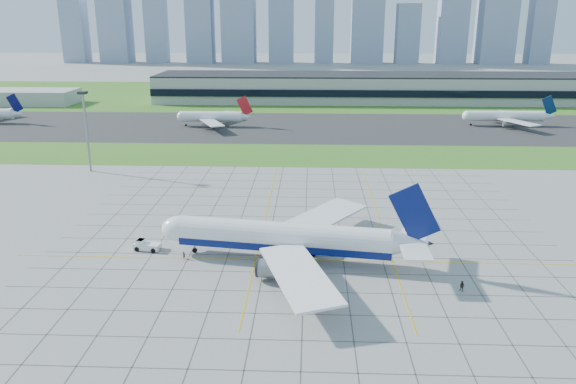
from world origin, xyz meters
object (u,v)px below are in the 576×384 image
(pushback_tug, at_px, (146,245))
(distant_jet_1, at_px, (213,117))
(airliner, at_px, (286,238))
(distant_jet_2, at_px, (507,116))
(crew_near, at_px, (184,255))
(light_mast, at_px, (86,122))
(crew_far, at_px, (462,286))

(pushback_tug, relative_size, distant_jet_1, 0.19)
(airliner, height_order, distant_jet_2, airliner)
(airliner, xyz_separation_m, crew_near, (-21.00, -0.38, -4.09))
(distant_jet_1, relative_size, distant_jet_2, 1.00)
(light_mast, distance_m, crew_far, 127.65)
(crew_near, height_order, distant_jet_1, distant_jet_1)
(crew_near, bearing_deg, distant_jet_1, 35.31)
(crew_far, relative_size, distant_jet_2, 0.05)
(pushback_tug, distance_m, distant_jet_2, 194.47)
(crew_near, distance_m, distant_jet_1, 148.19)
(light_mast, distance_m, pushback_tug, 74.22)
(airliner, xyz_separation_m, distant_jet_2, (94.19, 153.52, -0.39))
(light_mast, relative_size, distant_jet_1, 0.60)
(pushback_tug, distance_m, crew_near, 10.12)
(light_mast, xyz_separation_m, distant_jet_1, (26.46, 79.54, -11.70))
(crew_near, bearing_deg, crew_far, -74.70)
(light_mast, relative_size, pushback_tug, 3.11)
(crew_near, height_order, crew_far, crew_far)
(crew_near, bearing_deg, airliner, -60.95)
(pushback_tug, relative_size, crew_far, 4.20)
(distant_jet_2, bearing_deg, crew_near, -126.81)
(airliner, height_order, crew_near, airliner)
(light_mast, height_order, crew_near, light_mast)
(light_mast, height_order, pushback_tug, light_mast)
(crew_near, xyz_separation_m, crew_far, (53.46, -12.07, 0.19))
(airliner, height_order, crew_far, airliner)
(crew_far, relative_size, distant_jet_1, 0.05)
(crew_far, bearing_deg, pushback_tug, -152.76)
(airliner, bearing_deg, light_mast, 143.25)
(airliner, distance_m, distant_jet_1, 151.88)
(pushback_tug, bearing_deg, crew_far, -6.16)
(distant_jet_2, bearing_deg, airliner, -121.53)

